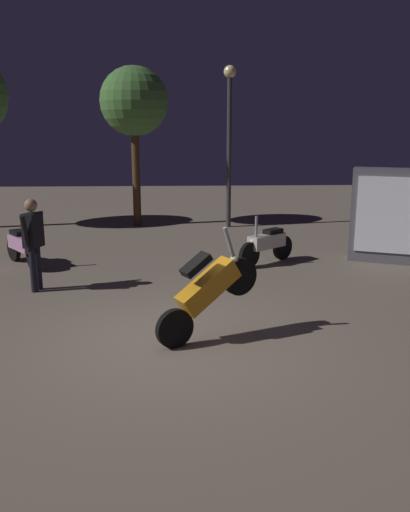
% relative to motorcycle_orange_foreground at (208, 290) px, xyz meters
% --- Properties ---
extents(ground_plane, '(40.00, 40.00, 0.00)m').
position_rel_motorcycle_orange_foreground_xyz_m(ground_plane, '(-0.52, -0.02, -0.74)').
color(ground_plane, '#756656').
extents(motorcycle_orange_foreground, '(1.49, 0.91, 1.63)m').
position_rel_motorcycle_orange_foreground_xyz_m(motorcycle_orange_foreground, '(0.00, 0.00, 0.00)').
color(motorcycle_orange_foreground, black).
rests_on(motorcycle_orange_foreground, ground_plane).
extents(motorcycle_pink_parked_left, '(1.10, 1.37, 1.11)m').
position_rel_motorcycle_orange_foreground_xyz_m(motorcycle_pink_parked_left, '(-3.86, 4.37, -0.31)').
color(motorcycle_pink_parked_left, black).
rests_on(motorcycle_pink_parked_left, ground_plane).
extents(motorcycle_white_parked_right, '(1.36, 1.12, 1.11)m').
position_rel_motorcycle_orange_foreground_xyz_m(motorcycle_white_parked_right, '(1.53, 4.32, -0.31)').
color(motorcycle_white_parked_right, black).
rests_on(motorcycle_white_parked_right, ground_plane).
extents(person_rider_beside, '(0.35, 0.66, 1.73)m').
position_rel_motorcycle_orange_foreground_xyz_m(person_rider_beside, '(-3.09, 2.48, 0.30)').
color(person_rider_beside, black).
rests_on(person_rider_beside, ground_plane).
extents(streetlamp_near, '(0.36, 0.36, 4.68)m').
position_rel_motorcycle_orange_foreground_xyz_m(streetlamp_near, '(1.05, 8.77, 2.25)').
color(streetlamp_near, '#38383D').
rests_on(streetlamp_near, ground_plane).
extents(tree_left_bg, '(2.01, 2.01, 4.71)m').
position_rel_motorcycle_orange_foreground_xyz_m(tree_left_bg, '(-1.73, 9.16, 2.91)').
color(tree_left_bg, '#4C331E').
rests_on(tree_left_bg, ground_plane).
extents(kiosk_billboard, '(1.67, 1.06, 2.10)m').
position_rel_motorcycle_orange_foreground_xyz_m(kiosk_billboard, '(4.25, 4.39, 0.31)').
color(kiosk_billboard, '#595960').
rests_on(kiosk_billboard, ground_plane).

